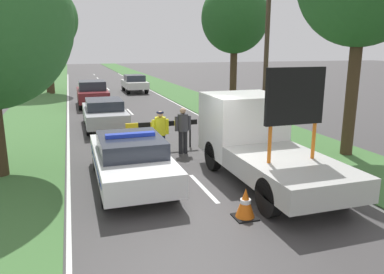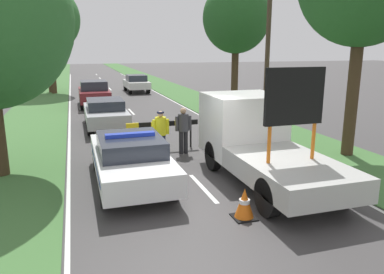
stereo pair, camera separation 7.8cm
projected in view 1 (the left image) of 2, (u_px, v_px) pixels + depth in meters
The scene contains 19 objects.
ground_plane at pixel (202, 187), 10.15m from camera, with size 160.00×160.00×0.00m, color #3D3A3A.
lane_markings at pixel (122, 104), 25.11m from camera, with size 7.03×60.44×0.01m.
grass_verge_left at pixel (42, 99), 27.08m from camera, with size 3.36×120.00×0.03m.
grass_verge_right at pixel (181, 94), 30.22m from camera, with size 3.36×120.00×0.03m.
police_car at pixel (131, 158), 10.32m from camera, with size 1.90×4.80×1.46m.
work_truck at pixel (257, 139), 10.73m from camera, with size 2.18×5.51×3.25m.
road_barrier at pixel (162, 126), 13.75m from camera, with size 2.68×0.08×1.05m.
police_officer at pixel (160, 130), 12.62m from camera, with size 0.58×0.37×1.62m.
pedestrian_civilian at pixel (183, 127), 13.16m from camera, with size 0.59×0.38×1.65m.
traffic_cone_near_police at pixel (137, 137), 14.21m from camera, with size 0.53×0.53×0.72m.
traffic_cone_centre_front at pixel (245, 203), 8.26m from camera, with size 0.50×0.50×0.69m.
traffic_cone_near_truck at pixel (110, 150), 12.80m from camera, with size 0.40×0.40×0.56m.
queued_car_sedan_silver at pixel (104, 113), 17.44m from camera, with size 1.81×4.47×1.36m.
queued_car_wagon_maroon at pixel (92, 93), 23.84m from camera, with size 1.82×4.30×1.63m.
queued_car_van_white at pixel (134, 83), 31.49m from camera, with size 1.74×4.25×1.44m.
roadside_tree_near_right at pixel (235, 18), 20.43m from camera, with size 3.67×3.67×7.19m.
roadside_tree_mid_right at pixel (46, 19), 29.14m from camera, with size 4.85×4.85×8.43m.
roadside_tree_far_left at pixel (43, 15), 29.80m from camera, with size 5.01×5.01×8.83m.
utility_pole at pixel (267, 38), 15.89m from camera, with size 1.20×0.20×7.90m.
Camera 1 is at (-3.21, -9.00, 3.70)m, focal length 35.00 mm.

